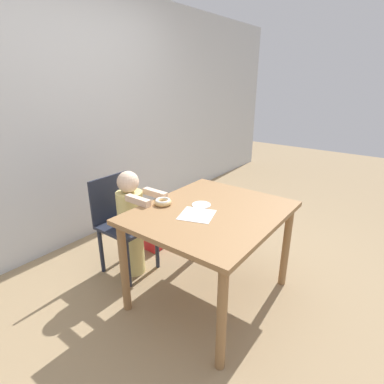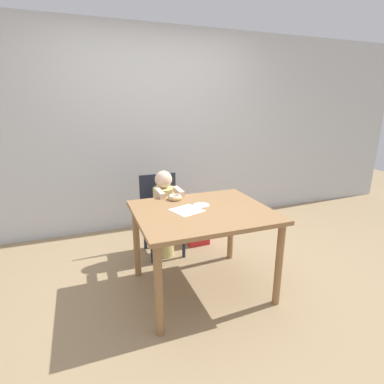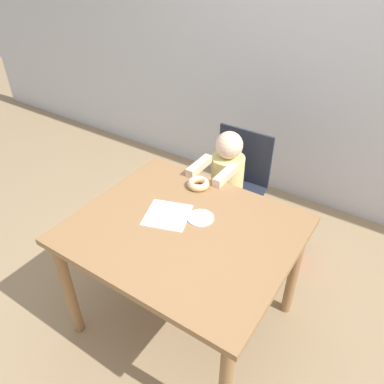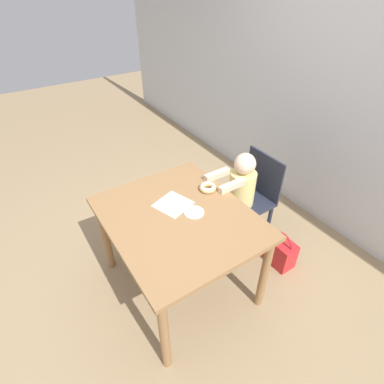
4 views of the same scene
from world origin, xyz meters
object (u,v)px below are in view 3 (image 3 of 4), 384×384
(child_figure, at_px, (226,192))
(donut, at_px, (198,183))
(handbag, at_px, (285,242))
(chair, at_px, (234,188))

(child_figure, relative_size, donut, 7.18)
(child_figure, bearing_deg, handbag, 17.26)
(chair, relative_size, child_figure, 0.91)
(child_figure, bearing_deg, chair, 90.00)
(child_figure, relative_size, handbag, 2.68)
(child_figure, xyz_separation_m, handbag, (0.43, 0.13, -0.36))
(donut, bearing_deg, handbag, 49.43)
(child_figure, height_order, donut, child_figure)
(donut, bearing_deg, child_figure, 90.82)
(chair, bearing_deg, child_figure, -90.00)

